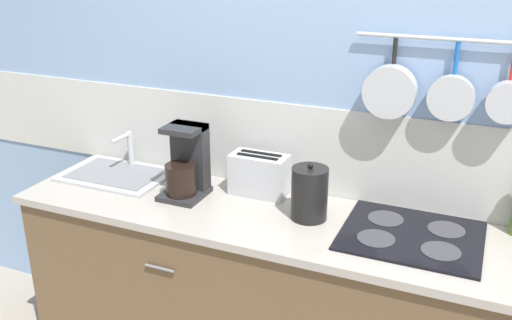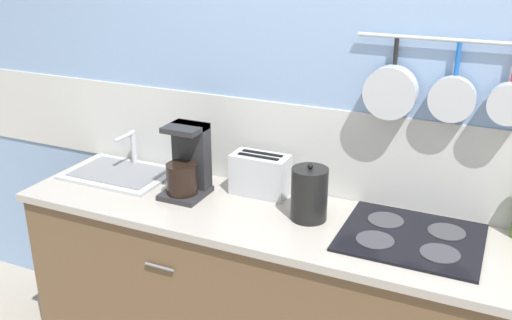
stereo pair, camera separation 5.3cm
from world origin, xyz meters
The scene contains 7 objects.
wall_back centered at (0.00, 0.33, 1.27)m, with size 7.20×0.16×2.60m.
countertop centered at (0.00, 0.00, 0.90)m, with size 3.05×0.58×0.03m.
sink_basin centered at (-1.23, 0.10, 0.94)m, with size 0.51×0.36×0.19m.
coffee_maker centered at (-0.80, 0.05, 1.06)m, with size 0.19×0.21×0.33m.
toaster centered at (-0.50, 0.19, 1.02)m, with size 0.28×0.13×0.19m.
kettle centered at (-0.21, 0.04, 1.03)m, with size 0.15×0.15×0.25m.
cooktop centered at (0.22, 0.05, 0.93)m, with size 0.54×0.46×0.01m.
Camera 1 is at (0.44, -2.03, 2.02)m, focal length 40.00 mm.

